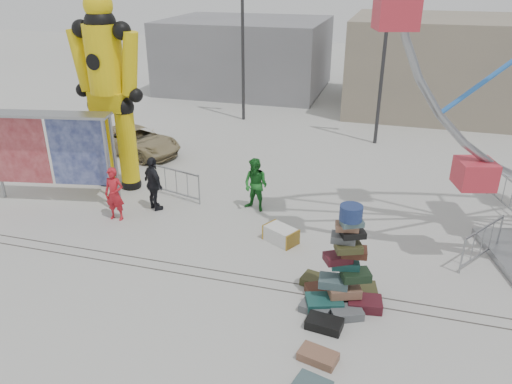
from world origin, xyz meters
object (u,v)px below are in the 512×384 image
(lamp_post_right, at_px, (387,43))
(steamer_trunk, at_px, (281,235))
(pedestrian_black, at_px, (154,184))
(lamp_post_left, at_px, (244,32))
(barricade_dummy_c, at_px, (176,184))
(barricade_dummy_b, at_px, (95,162))
(barricade_dummy_a, at_px, (92,162))
(pedestrian_green, at_px, (256,185))
(parked_suv, at_px, (136,141))
(suitcase_tower, at_px, (344,277))
(crash_test_dummy, at_px, (108,87))
(barricade_wheel_front, at_px, (482,243))
(pedestrian_red, at_px, (114,194))
(barricade_wheel_back, at_px, (504,191))
(banner_scaffold, at_px, (46,137))

(lamp_post_right, distance_m, steamer_trunk, 11.08)
(pedestrian_black, bearing_deg, lamp_post_left, -52.87)
(barricade_dummy_c, bearing_deg, barricade_dummy_b, -179.36)
(barricade_dummy_b, bearing_deg, barricade_dummy_a, -170.48)
(pedestrian_green, xyz_separation_m, parked_suv, (-6.50, 3.85, -0.33))
(suitcase_tower, relative_size, parked_suv, 0.64)
(barricade_dummy_c, bearing_deg, barricade_dummy_a, -178.92)
(lamp_post_left, relative_size, barricade_dummy_a, 4.00)
(lamp_post_left, xyz_separation_m, barricade_dummy_b, (-3.30, -9.00, -3.93))
(crash_test_dummy, xyz_separation_m, barricade_wheel_front, (12.30, -1.88, -3.15))
(lamp_post_left, bearing_deg, barricade_wheel_front, -47.92)
(parked_suv, bearing_deg, lamp_post_left, -6.64)
(barricade_dummy_c, height_order, pedestrian_red, pedestrian_red)
(crash_test_dummy, height_order, barricade_wheel_front, crash_test_dummy)
(barricade_dummy_c, height_order, barricade_wheel_front, same)
(lamp_post_right, distance_m, lamp_post_left, 7.28)
(steamer_trunk, height_order, pedestrian_black, pedestrian_black)
(suitcase_tower, distance_m, pedestrian_red, 7.95)
(crash_test_dummy, distance_m, parked_suv, 4.66)
(lamp_post_left, xyz_separation_m, barricade_dummy_a, (-3.45, -9.00, -3.93))
(barricade_wheel_back, bearing_deg, parked_suv, -114.00)
(crash_test_dummy, bearing_deg, pedestrian_red, -56.77)
(parked_suv, bearing_deg, pedestrian_black, -127.05)
(lamp_post_left, relative_size, barricade_wheel_back, 4.00)
(crash_test_dummy, relative_size, pedestrian_black, 3.77)
(barricade_wheel_front, distance_m, pedestrian_black, 10.12)
(lamp_post_right, bearing_deg, pedestrian_red, -127.18)
(barricade_wheel_front, bearing_deg, barricade_dummy_c, 116.06)
(lamp_post_left, height_order, suitcase_tower, lamp_post_left)
(barricade_dummy_a, xyz_separation_m, barricade_wheel_front, (13.82, -2.49, 0.00))
(barricade_dummy_a, height_order, barricade_wheel_front, same)
(barricade_dummy_b, relative_size, barricade_wheel_back, 1.00)
(suitcase_tower, relative_size, banner_scaffold, 0.59)
(barricade_dummy_a, distance_m, barricade_dummy_b, 0.14)
(lamp_post_right, bearing_deg, barricade_wheel_back, -51.16)
(barricade_wheel_front, bearing_deg, barricade_wheel_back, 18.45)
(barricade_wheel_front, distance_m, parked_suv, 14.32)
(lamp_post_right, xyz_separation_m, banner_scaffold, (-10.22, -9.57, -2.08))
(suitcase_tower, relative_size, barricade_wheel_front, 1.33)
(steamer_trunk, distance_m, barricade_wheel_back, 8.01)
(steamer_trunk, bearing_deg, crash_test_dummy, -170.58)
(parked_suv, bearing_deg, barricade_dummy_c, -117.59)
(lamp_post_right, relative_size, pedestrian_green, 4.42)
(barricade_dummy_a, distance_m, pedestrian_green, 7.07)
(banner_scaffold, xyz_separation_m, pedestrian_red, (2.60, -0.48, -1.52))
(barricade_dummy_a, bearing_deg, crash_test_dummy, -31.22)
(lamp_post_right, relative_size, suitcase_tower, 3.01)
(crash_test_dummy, xyz_separation_m, pedestrian_black, (2.19, -1.46, -2.77))
(crash_test_dummy, bearing_deg, steamer_trunk, -14.52)
(crash_test_dummy, height_order, pedestrian_red, crash_test_dummy)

